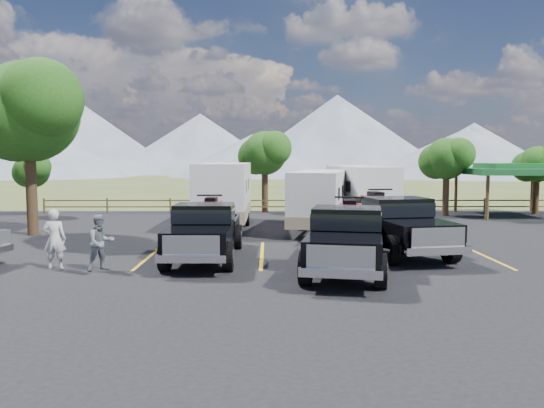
{
  "coord_description": "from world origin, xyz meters",
  "views": [
    {
      "loc": [
        -1.75,
        -14.99,
        3.55
      ],
      "look_at": [
        -1.61,
        7.35,
        1.6
      ],
      "focal_mm": 35.0,
      "sensor_mm": 36.0,
      "label": 1
    }
  ],
  "objects_px": {
    "person_b": "(101,243)",
    "trailer_center": "(319,200)",
    "rig_right": "(394,222)",
    "trailer_left": "(224,194)",
    "tree_big_nw": "(28,112)",
    "rig_center": "(347,236)",
    "person_a": "(54,239)",
    "rig_left": "(205,229)",
    "pavilion": "(512,170)",
    "trailer_right": "(360,193)"
  },
  "relations": [
    {
      "from": "trailer_center",
      "to": "trailer_left",
      "type": "bearing_deg",
      "value": 172.83
    },
    {
      "from": "rig_center",
      "to": "trailer_left",
      "type": "relative_size",
      "value": 0.75
    },
    {
      "from": "pavilion",
      "to": "trailer_right",
      "type": "height_order",
      "value": "pavilion"
    },
    {
      "from": "rig_right",
      "to": "tree_big_nw",
      "type": "bearing_deg",
      "value": 154.18
    },
    {
      "from": "rig_right",
      "to": "trailer_right",
      "type": "bearing_deg",
      "value": 78.08
    },
    {
      "from": "trailer_left",
      "to": "trailer_right",
      "type": "relative_size",
      "value": 1.05
    },
    {
      "from": "trailer_center",
      "to": "person_b",
      "type": "height_order",
      "value": "trailer_center"
    },
    {
      "from": "rig_right",
      "to": "trailer_center",
      "type": "bearing_deg",
      "value": 101.9
    },
    {
      "from": "rig_center",
      "to": "trailer_center",
      "type": "bearing_deg",
      "value": 101.47
    },
    {
      "from": "trailer_center",
      "to": "person_b",
      "type": "bearing_deg",
      "value": -118.85
    },
    {
      "from": "trailer_left",
      "to": "trailer_right",
      "type": "distance_m",
      "value": 7.47
    },
    {
      "from": "person_a",
      "to": "rig_center",
      "type": "bearing_deg",
      "value": 173.14
    },
    {
      "from": "rig_left",
      "to": "person_b",
      "type": "bearing_deg",
      "value": -145.25
    },
    {
      "from": "rig_center",
      "to": "trailer_left",
      "type": "distance_m",
      "value": 11.48
    },
    {
      "from": "rig_center",
      "to": "person_b",
      "type": "distance_m",
      "value": 7.7
    },
    {
      "from": "trailer_center",
      "to": "person_a",
      "type": "distance_m",
      "value": 12.63
    },
    {
      "from": "trailer_left",
      "to": "person_a",
      "type": "xyz_separation_m",
      "value": [
        -4.52,
        -10.27,
        -0.74
      ]
    },
    {
      "from": "rig_right",
      "to": "person_a",
      "type": "bearing_deg",
      "value": -175.16
    },
    {
      "from": "rig_right",
      "to": "trailer_center",
      "type": "height_order",
      "value": "trailer_center"
    },
    {
      "from": "pavilion",
      "to": "trailer_center",
      "type": "xyz_separation_m",
      "value": [
        -12.34,
        -6.73,
        -1.24
      ]
    },
    {
      "from": "rig_right",
      "to": "trailer_right",
      "type": "xyz_separation_m",
      "value": [
        0.32,
        9.1,
        0.5
      ]
    },
    {
      "from": "person_b",
      "to": "pavilion",
      "type": "bearing_deg",
      "value": -0.26
    },
    {
      "from": "rig_left",
      "to": "rig_center",
      "type": "xyz_separation_m",
      "value": [
        4.67,
        -2.01,
        0.04
      ]
    },
    {
      "from": "pavilion",
      "to": "trailer_right",
      "type": "relative_size",
      "value": 0.7
    },
    {
      "from": "pavilion",
      "to": "rig_center",
      "type": "distance_m",
      "value": 19.92
    },
    {
      "from": "person_b",
      "to": "person_a",
      "type": "bearing_deg",
      "value": 133.09
    },
    {
      "from": "person_a",
      "to": "rig_left",
      "type": "bearing_deg",
      "value": -163.92
    },
    {
      "from": "trailer_center",
      "to": "trailer_right",
      "type": "relative_size",
      "value": 0.94
    },
    {
      "from": "rig_right",
      "to": "trailer_left",
      "type": "bearing_deg",
      "value": 123.75
    },
    {
      "from": "rig_left",
      "to": "tree_big_nw",
      "type": "bearing_deg",
      "value": 147.46
    },
    {
      "from": "tree_big_nw",
      "to": "trailer_right",
      "type": "xyz_separation_m",
      "value": [
        15.78,
        4.7,
        -3.95
      ]
    },
    {
      "from": "tree_big_nw",
      "to": "trailer_center",
      "type": "relative_size",
      "value": 0.94
    },
    {
      "from": "tree_big_nw",
      "to": "trailer_right",
      "type": "distance_m",
      "value": 16.93
    },
    {
      "from": "rig_center",
      "to": "person_a",
      "type": "relative_size",
      "value": 3.65
    },
    {
      "from": "tree_big_nw",
      "to": "person_a",
      "type": "relative_size",
      "value": 4.11
    },
    {
      "from": "trailer_right",
      "to": "person_a",
      "type": "height_order",
      "value": "trailer_right"
    },
    {
      "from": "tree_big_nw",
      "to": "rig_left",
      "type": "xyz_separation_m",
      "value": [
        8.58,
        -5.6,
        -4.52
      ]
    },
    {
      "from": "pavilion",
      "to": "person_b",
      "type": "bearing_deg",
      "value": -141.99
    },
    {
      "from": "rig_right",
      "to": "person_b",
      "type": "xyz_separation_m",
      "value": [
        -9.91,
        -3.25,
        -0.23
      ]
    },
    {
      "from": "pavilion",
      "to": "trailer_center",
      "type": "bearing_deg",
      "value": -151.39
    },
    {
      "from": "tree_big_nw",
      "to": "trailer_center",
      "type": "xyz_separation_m",
      "value": [
        13.2,
        1.24,
        -4.05
      ]
    },
    {
      "from": "rig_center",
      "to": "person_a",
      "type": "height_order",
      "value": "rig_center"
    },
    {
      "from": "rig_center",
      "to": "person_b",
      "type": "bearing_deg",
      "value": -168.51
    },
    {
      "from": "rig_center",
      "to": "trailer_left",
      "type": "bearing_deg",
      "value": 125.42
    },
    {
      "from": "tree_big_nw",
      "to": "trailer_left",
      "type": "distance_m",
      "value": 9.8
    },
    {
      "from": "rig_center",
      "to": "trailer_center",
      "type": "relative_size",
      "value": 0.83
    },
    {
      "from": "pavilion",
      "to": "trailer_center",
      "type": "relative_size",
      "value": 0.74
    },
    {
      "from": "person_b",
      "to": "trailer_center",
      "type": "bearing_deg",
      "value": 11.02
    },
    {
      "from": "rig_left",
      "to": "rig_right",
      "type": "xyz_separation_m",
      "value": [
        6.89,
        1.2,
        0.07
      ]
    },
    {
      "from": "rig_center",
      "to": "person_a",
      "type": "bearing_deg",
      "value": -170.01
    }
  ]
}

